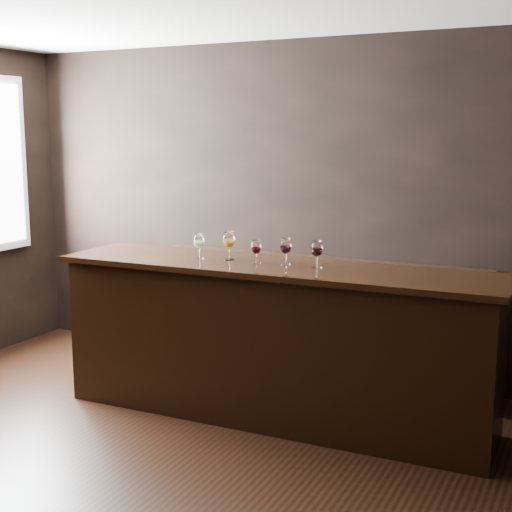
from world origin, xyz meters
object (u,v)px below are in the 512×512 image
at_px(glass_white, 199,242).
at_px(glass_red_b, 286,247).
at_px(glass_red_a, 256,247).
at_px(glass_amber, 229,240).
at_px(glass_red_c, 317,249).
at_px(back_bar_shelf, 313,320).
at_px(bar_counter, 274,345).

relative_size(glass_white, glass_red_b, 0.98).
bearing_deg(glass_red_b, glass_red_a, -166.93).
height_order(glass_amber, glass_red_c, glass_amber).
xyz_separation_m(back_bar_shelf, glass_amber, (-0.33, -0.86, 0.76)).
bearing_deg(bar_counter, glass_red_a, -176.99).
bearing_deg(glass_white, glass_amber, 14.91).
bearing_deg(back_bar_shelf, glass_white, -120.86).
distance_m(glass_red_a, glass_red_c, 0.45).
height_order(back_bar_shelf, glass_red_b, glass_red_b).
bearing_deg(glass_red_b, bar_counter, -151.01).
relative_size(glass_red_a, glass_red_b, 0.89).
relative_size(glass_red_a, glass_red_c, 0.87).
height_order(glass_white, glass_red_a, glass_white).
bearing_deg(glass_red_a, glass_red_b, 13.07).
relative_size(back_bar_shelf, glass_red_c, 14.61).
relative_size(bar_counter, glass_red_b, 16.34).
distance_m(back_bar_shelf, glass_white, 1.30).
distance_m(back_bar_shelf, glass_red_b, 1.14).
bearing_deg(glass_red_b, back_bar_shelf, 98.22).
height_order(glass_amber, glass_red_b, glass_amber).
bearing_deg(bar_counter, glass_amber, 173.56).
xyz_separation_m(glass_amber, glass_red_a, (0.24, -0.04, -0.03)).
xyz_separation_m(glass_red_a, glass_red_b, (0.21, 0.05, 0.01)).
bearing_deg(glass_white, glass_red_c, 3.50).
distance_m(glass_white, glass_red_b, 0.67).
bearing_deg(glass_amber, back_bar_shelf, 69.06).
xyz_separation_m(bar_counter, glass_white, (-0.60, -0.03, 0.71)).
relative_size(back_bar_shelf, glass_white, 15.12).
relative_size(bar_counter, glass_red_a, 18.38).
distance_m(bar_counter, glass_amber, 0.82).
bearing_deg(bar_counter, glass_red_b, 27.44).
height_order(glass_red_b, glass_red_c, glass_red_c).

